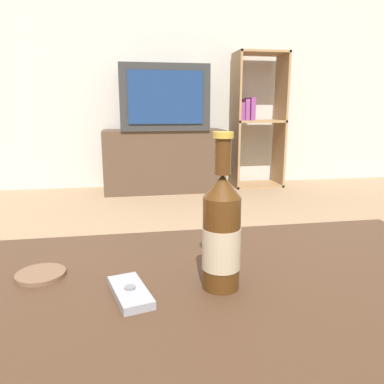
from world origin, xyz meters
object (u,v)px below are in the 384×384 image
at_px(bookshelf, 256,119).
at_px(cell_phone, 130,292).
at_px(television, 163,98).
at_px(beer_bottle, 221,233).
at_px(tv_stand, 164,160).

xyz_separation_m(bookshelf, cell_phone, (-1.20, -2.82, -0.19)).
bearing_deg(television, cell_phone, -96.91).
bearing_deg(beer_bottle, television, 86.24).
bearing_deg(bookshelf, television, -175.72).
bearing_deg(cell_phone, tv_stand, 69.05).
bearing_deg(tv_stand, bookshelf, 4.03).
bearing_deg(tv_stand, beer_bottle, -93.76).
distance_m(tv_stand, beer_bottle, 2.77).
height_order(television, beer_bottle, television).
relative_size(tv_stand, television, 1.42).
xyz_separation_m(tv_stand, television, (0.00, -0.00, 0.54)).
bearing_deg(tv_stand, cell_phone, -96.90).
height_order(tv_stand, television, television).
xyz_separation_m(tv_stand, beer_bottle, (-0.18, -2.75, 0.26)).
bearing_deg(cell_phone, television, 69.04).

